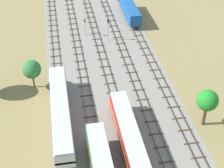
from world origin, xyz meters
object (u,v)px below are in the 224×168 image
object	(u,v)px
passenger_coach_far_left_midfar	(61,111)
freight_boxcar_centre_right_far	(130,10)
signal_post_near	(108,27)
signal_post_nearest	(85,25)
diesel_railcar_centre_left_mid	(130,140)

from	to	relation	value
passenger_coach_far_left_midfar	freight_boxcar_centre_right_far	distance (m)	42.14
freight_boxcar_centre_right_far	signal_post_near	bearing A→B (deg)	-125.33
passenger_coach_far_left_midfar	signal_post_nearest	bearing A→B (deg)	76.02
freight_boxcar_centre_right_far	signal_post_nearest	distance (m)	14.43
diesel_railcar_centre_left_mid	passenger_coach_far_left_midfar	size ratio (longest dim) A/B	0.93
signal_post_nearest	signal_post_near	xyz separation A→B (m)	(4.94, -3.06, 0.53)
signal_post_nearest	signal_post_near	size ratio (longest dim) A/B	0.83
passenger_coach_far_left_midfar	signal_post_nearest	world-z (taller)	signal_post_nearest
signal_post_nearest	passenger_coach_far_left_midfar	bearing A→B (deg)	-103.98
diesel_railcar_centre_left_mid	signal_post_near	xyz separation A→B (m)	(2.47, 35.14, 0.84)
passenger_coach_far_left_midfar	signal_post_near	size ratio (longest dim) A/B	4.07
diesel_railcar_centre_left_mid	signal_post_near	world-z (taller)	signal_post_near
passenger_coach_far_left_midfar	freight_boxcar_centre_right_far	size ratio (longest dim) A/B	1.57
passenger_coach_far_left_midfar	freight_boxcar_centre_right_far	world-z (taller)	passenger_coach_far_left_midfar
passenger_coach_far_left_midfar	signal_post_near	bearing A→B (deg)	65.19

